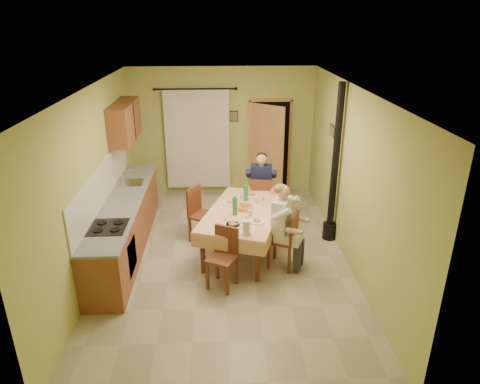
{
  "coord_description": "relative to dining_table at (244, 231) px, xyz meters",
  "views": [
    {
      "loc": [
        -0.05,
        -6.23,
        3.76
      ],
      "look_at": [
        0.25,
        0.1,
        1.15
      ],
      "focal_mm": 32.0,
      "sensor_mm": 36.0,
      "label": 1
    }
  ],
  "objects": [
    {
      "name": "floor",
      "position": [
        -0.32,
        -0.22,
        -0.38
      ],
      "size": [
        4.0,
        6.0,
        0.01
      ],
      "primitive_type": "cube",
      "color": "tan",
      "rests_on": "ground"
    },
    {
      "name": "room_shell",
      "position": [
        -0.32,
        -0.22,
        1.44
      ],
      "size": [
        4.04,
        6.04,
        2.82
      ],
      "color": "#B7BE61",
      "rests_on": "ground"
    },
    {
      "name": "kitchen_run",
      "position": [
        -2.03,
        0.18,
        0.1
      ],
      "size": [
        0.64,
        3.64,
        1.56
      ],
      "color": "brown",
      "rests_on": "ground"
    },
    {
      "name": "upper_cabinets",
      "position": [
        -2.14,
        1.48,
        1.57
      ],
      "size": [
        0.35,
        1.4,
        0.7
      ],
      "primitive_type": "cube",
      "color": "brown",
      "rests_on": "room_shell"
    },
    {
      "name": "curtain",
      "position": [
        -0.87,
        2.68,
        0.88
      ],
      "size": [
        1.7,
        0.07,
        2.22
      ],
      "color": "black",
      "rests_on": "ground"
    },
    {
      "name": "doorway",
      "position": [
        0.69,
        2.63,
        0.67
      ],
      "size": [
        0.96,
        0.55,
        2.15
      ],
      "color": "black",
      "rests_on": "ground"
    },
    {
      "name": "dining_table",
      "position": [
        0.0,
        0.0,
        0.0
      ],
      "size": [
        1.69,
        2.19,
        0.76
      ],
      "rotation": [
        0.0,
        0.0,
        -0.32
      ],
      "color": "#F0AC7B",
      "rests_on": "ground"
    },
    {
      "name": "tableware",
      "position": [
        -0.02,
        -0.1,
        0.45
      ],
      "size": [
        0.66,
        1.66,
        0.33
      ],
      "color": "white",
      "rests_on": "dining_table"
    },
    {
      "name": "chair_far",
      "position": [
        0.38,
        1.05,
        -0.09
      ],
      "size": [
        0.45,
        0.45,
        0.97
      ],
      "rotation": [
        0.0,
        0.0,
        -0.12
      ],
      "color": "brown",
      "rests_on": "ground"
    },
    {
      "name": "chair_near",
      "position": [
        -0.38,
        -1.03,
        -0.09
      ],
      "size": [
        0.51,
        0.51,
        0.93
      ],
      "rotation": [
        0.0,
        0.0,
        2.67
      ],
      "color": "brown",
      "rests_on": "ground"
    },
    {
      "name": "chair_right",
      "position": [
        0.6,
        -0.52,
        -0.09
      ],
      "size": [
        0.53,
        0.53,
        0.96
      ],
      "rotation": [
        0.0,
        0.0,
        1.14
      ],
      "color": "brown",
      "rests_on": "ground"
    },
    {
      "name": "chair_left",
      "position": [
        -0.71,
        0.45,
        -0.09
      ],
      "size": [
        0.58,
        0.58,
        0.99
      ],
      "rotation": [
        0.0,
        0.0,
        -2.08
      ],
      "color": "brown",
      "rests_on": "ground"
    },
    {
      "name": "man_far",
      "position": [
        0.38,
        1.06,
        0.5
      ],
      "size": [
        0.61,
        0.5,
        1.39
      ],
      "rotation": [
        0.0,
        0.0,
        -0.12
      ],
      "color": "#141938",
      "rests_on": "chair_far"
    },
    {
      "name": "man_right",
      "position": [
        0.58,
        -0.52,
        0.5
      ],
      "size": [
        0.6,
        0.65,
        1.39
      ],
      "rotation": [
        0.0,
        0.0,
        1.14
      ],
      "color": "white",
      "rests_on": "chair_right"
    },
    {
      "name": "stove_flue",
      "position": [
        1.58,
        0.38,
        0.65
      ],
      "size": [
        0.24,
        0.24,
        2.8
      ],
      "color": "black",
      "rests_on": "ground"
    },
    {
      "name": "picture_back",
      "position": [
        -0.07,
        2.75,
        1.37
      ],
      "size": [
        0.19,
        0.03,
        0.23
      ],
      "primitive_type": "cube",
      "color": "black",
      "rests_on": "room_shell"
    },
    {
      "name": "picture_right",
      "position": [
        1.65,
        0.98,
        1.47
      ],
      "size": [
        0.03,
        0.31,
        0.21
      ],
      "primitive_type": "cube",
      "color": "brown",
      "rests_on": "room_shell"
    }
  ]
}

